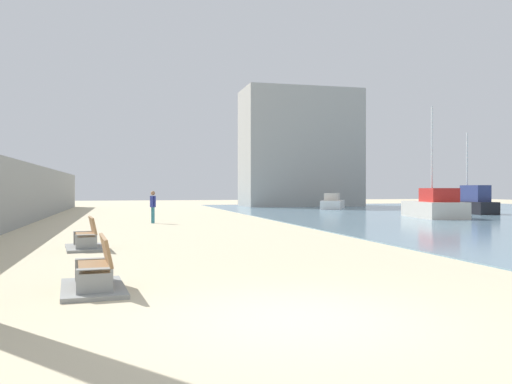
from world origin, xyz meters
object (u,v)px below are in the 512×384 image
at_px(bench_far, 86,241).
at_px(person_walking, 153,204).
at_px(boat_mid_bay, 333,203).
at_px(boat_distant, 435,206).
at_px(boat_far_right, 471,203).
at_px(bench_near, 94,277).

bearing_deg(bench_far, person_walking, 77.39).
height_order(bench_far, boat_mid_bay, boat_mid_bay).
bearing_deg(boat_distant, boat_far_right, 37.34).
distance_m(person_walking, boat_distant, 17.25).
relative_size(bench_near, boat_mid_bay, 0.34).
height_order(bench_near, bench_far, same).
bearing_deg(boat_distant, bench_far, -147.76).
height_order(boat_mid_bay, boat_distant, boat_distant).
height_order(bench_near, boat_far_right, boat_far_right).
xyz_separation_m(bench_far, person_walking, (2.65, 11.85, 0.77)).
xyz_separation_m(person_walking, boat_distant, (17.24, 0.69, -0.26)).
bearing_deg(boat_far_right, person_walking, -167.63).
distance_m(bench_near, boat_mid_bay, 40.20).
bearing_deg(boat_mid_bay, boat_far_right, -62.50).
distance_m(bench_near, bench_far, 7.06).
bearing_deg(person_walking, boat_distant, 2.29).
xyz_separation_m(bench_far, boat_far_right, (25.57, 16.88, 0.56)).
distance_m(bench_far, boat_mid_bay, 34.50).
relative_size(person_walking, boat_distant, 0.25).
xyz_separation_m(boat_mid_bay, boat_distant, (0.32, -15.86, 0.18)).
height_order(bench_far, person_walking, person_walking).
relative_size(bench_far, person_walking, 1.29).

